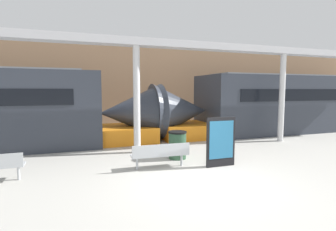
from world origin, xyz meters
name	(u,v)px	position (x,y,z in m)	size (l,w,h in m)	color
ground_plane	(203,183)	(0.00, 0.00, 0.00)	(60.00, 60.00, 0.00)	#B2AFA8
station_wall	(128,87)	(0.00, 9.74, 2.50)	(56.00, 0.20, 5.00)	#937051
train_left	(293,105)	(8.88, 6.10, 1.51)	(16.78, 2.93, 3.20)	#2D333D
bench_near	(160,153)	(-0.64, 1.52, 0.46)	(1.76, 0.51, 0.76)	#ADB2B7
trash_bin	(177,145)	(0.26, 2.42, 0.47)	(0.63, 0.63, 0.94)	#2D5138
poster_board	(221,142)	(1.17, 1.10, 0.77)	(0.96, 0.07, 1.52)	black
support_column_near	(137,100)	(-0.85, 3.74, 1.97)	(0.25, 0.25, 3.94)	silver
support_column_far	(282,98)	(5.89, 3.74, 1.97)	(0.25, 0.25, 3.94)	silver
canopy_beam	(136,42)	(-0.85, 3.74, 4.08)	(28.00, 0.60, 0.28)	#B7B7BC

